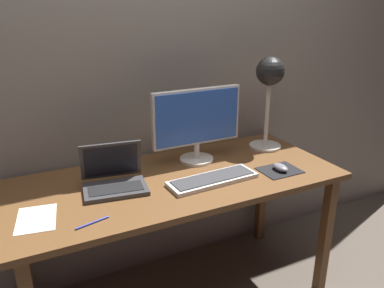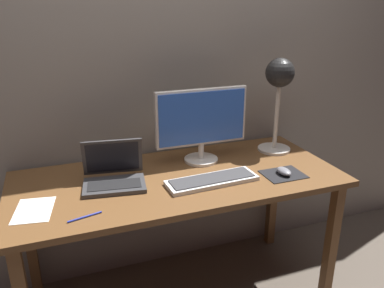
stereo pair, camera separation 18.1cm
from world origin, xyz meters
name	(u,v)px [view 1 (the left image)]	position (x,y,z in m)	size (l,w,h in m)	color
back_wall	(145,51)	(0.00, 0.40, 1.30)	(4.80, 0.06, 2.60)	gray
desk	(178,191)	(0.00, 0.00, 0.66)	(1.60, 0.70, 0.74)	brown
monitor	(197,121)	(0.18, 0.14, 0.96)	(0.49, 0.18, 0.39)	silver
keyboard_main	(213,179)	(0.13, -0.12, 0.75)	(0.45, 0.16, 0.03)	silver
laptop	(113,175)	(-0.31, 0.04, 0.80)	(0.31, 0.26, 0.20)	#38383A
desk_lamp	(270,82)	(0.63, 0.15, 1.13)	(0.18, 0.18, 0.53)	beige
mousepad	(280,170)	(0.49, -0.16, 0.74)	(0.20, 0.16, 0.00)	black
mouse	(280,167)	(0.49, -0.17, 0.76)	(0.06, 0.10, 0.03)	slate
paper_sheet_near_mouse	(36,219)	(-0.66, -0.11, 0.74)	(0.15, 0.21, 0.00)	white
pen	(92,223)	(-0.47, -0.24, 0.74)	(0.01, 0.01, 0.14)	#2633A5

